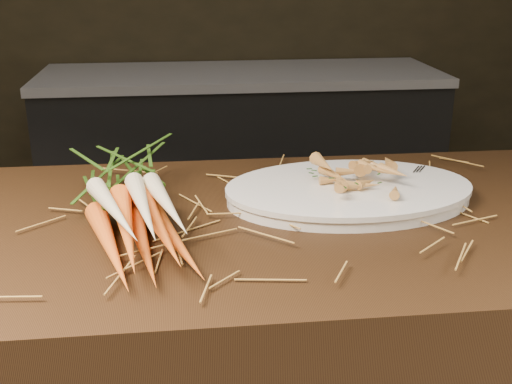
% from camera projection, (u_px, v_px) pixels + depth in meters
% --- Properties ---
extents(back_counter, '(1.82, 0.62, 0.84)m').
position_uv_depth(back_counter, '(242.00, 159.00, 3.07)').
color(back_counter, black).
rests_on(back_counter, ground).
extents(straw_bedding, '(1.40, 0.60, 0.02)m').
position_uv_depth(straw_bedding, '(170.00, 217.00, 1.12)').
color(straw_bedding, olive).
rests_on(straw_bedding, main_counter).
extents(root_veg_bunch, '(0.28, 0.57, 0.10)m').
position_uv_depth(root_veg_bunch, '(129.00, 192.00, 1.12)').
color(root_veg_bunch, orange).
rests_on(root_veg_bunch, main_counter).
extents(serving_platter, '(0.48, 0.33, 0.02)m').
position_uv_depth(serving_platter, '(349.00, 194.00, 1.22)').
color(serving_platter, white).
rests_on(serving_platter, main_counter).
extents(roasted_veg_heap, '(0.23, 0.17, 0.05)m').
position_uv_depth(roasted_veg_heap, '(350.00, 175.00, 1.21)').
color(roasted_veg_heap, '#BB7E3A').
rests_on(roasted_veg_heap, serving_platter).
extents(serving_fork, '(0.11, 0.16, 0.00)m').
position_uv_depth(serving_fork, '(437.00, 186.00, 1.22)').
color(serving_fork, silver).
rests_on(serving_fork, serving_platter).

